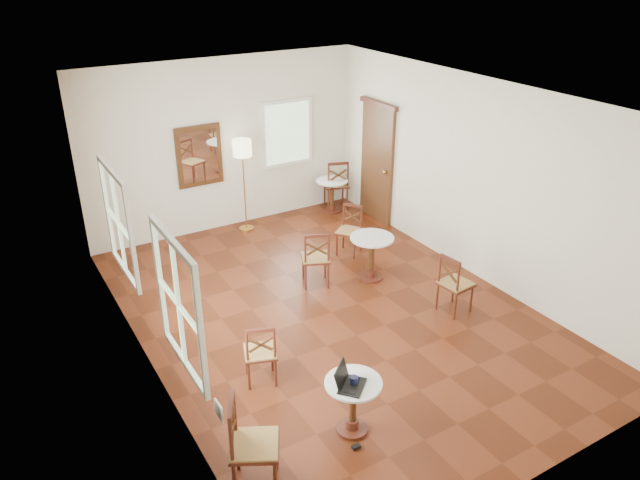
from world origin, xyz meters
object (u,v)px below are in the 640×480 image
Objects in this scene: cafe_table_back at (332,192)px; floor_lamp at (242,154)px; chair_near_a at (260,352)px; chair_near_b at (252,444)px; navy_mug at (354,381)px; power_adapter at (356,447)px; chair_mid_a at (316,258)px; chair_back_b at (349,230)px; laptop at (348,381)px; mouse at (355,383)px; water_glass at (356,382)px; chair_back_a at (336,184)px; cafe_table_near at (353,401)px; cafe_table_mid at (371,253)px; chair_mid_b at (455,284)px.

floor_lamp is at bearing 177.01° from cafe_table_back.
chair_near_a is 1.53m from chair_near_b.
navy_mug is (1.18, 0.08, 0.19)m from chair_near_b.
power_adapter is at bearing -68.57° from chair_near_b.
chair_mid_a reaches higher than chair_back_b.
laptop reaches higher than chair_near_a.
chair_near_a is 1.36m from navy_mug.
water_glass is (-0.00, -0.02, 0.03)m from mouse.
chair_back_a is 2.13m from floor_lamp.
chair_back_a reaches higher than chair_mid_a.
power_adapter is (-0.11, -0.24, -0.37)m from cafe_table_near.
water_glass is (-2.07, -2.64, 0.24)m from cafe_table_mid.
water_glass reaches higher than power_adapter.
chair_back_a is 6.11m from mouse.
chair_back_b is at bearing 57.37° from water_glass.
chair_mid_a is at bearing 66.51° from navy_mug.
chair_near_b is at bearing -174.42° from cafe_table_near.
cafe_table_mid is 3.59m from power_adapter.
mouse is at bearing -128.31° from cafe_table_mid.
floor_lamp is (-1.08, 1.73, 1.00)m from chair_back_b.
cafe_table_near is 5.44m from floor_lamp.
chair_mid_b is at bearing 100.84° from chair_back_a.
cafe_table_mid is 0.42× the size of floor_lamp.
chair_mid_a is 3.17m from laptop.
chair_near_b is 1.00× the size of chair_back_a.
water_glass is 0.69m from power_adapter.
chair_mid_b is 2.81m from mouse.
water_glass is at bearing 61.71° from power_adapter.
cafe_table_near is 6.08m from chair_back_a.
power_adapter is (-3.05, -5.36, -0.38)m from cafe_table_back.
mouse is (-2.51, -1.26, 0.21)m from chair_mid_b.
floor_lamp is at bearing 175.27° from chair_back_b.
chair_mid_b is at bearing -72.07° from cafe_table_mid.
chair_mid_b is 0.90× the size of chair_back_a.
water_glass is at bearing -102.72° from floor_lamp.
chair_mid_b is at bearing -160.16° from chair_near_a.
chair_near_b is (-0.73, -1.34, 0.08)m from chair_near_a.
chair_near_a is at bearing -0.64° from chair_near_b.
chair_near_b is (-3.26, -2.70, 0.06)m from cafe_table_mid.
chair_mid_b is 2.82m from navy_mug.
mouse is at bearing 83.63° from water_glass.
chair_back_a is at bearing 59.35° from cafe_table_near.
chair_back_a is 6.36m from power_adapter.
navy_mug is at bearing 89.72° from chair_mid_a.
chair_near_b is at bearing 80.96° from chair_near_a.
floor_lamp is at bearing 77.26° from cafe_table_near.
chair_near_b reaches higher than mouse.
chair_mid_a is at bearing 66.76° from water_glass.
chair_back_b is at bearing -58.08° from floor_lamp.
chair_back_a is (1.86, 2.37, 0.04)m from chair_mid_a.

